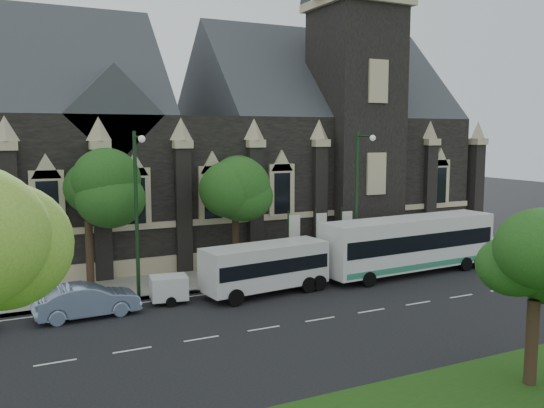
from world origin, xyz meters
TOP-DOWN VIEW (x-y plane):
  - ground at (0.00, 0.00)m, footprint 160.00×160.00m
  - sidewalk at (0.00, 9.50)m, footprint 80.00×5.00m
  - museum at (5.12, 18.78)m, footprint 40.00×17.70m
  - tree_park_east at (6.18, -9.32)m, footprint 3.40×3.40m
  - tree_walk_right at (3.21, 10.71)m, footprint 4.08×4.08m
  - tree_walk_left at (-5.80, 10.70)m, footprint 3.91×3.91m
  - street_lamp_near at (10.00, 7.09)m, footprint 0.36×1.88m
  - street_lamp_mid at (-4.00, 7.09)m, footprint 0.36×1.88m
  - banner_flag_left at (6.29, 9.00)m, footprint 0.90×0.10m
  - banner_flag_center at (8.29, 9.00)m, footprint 0.90×0.10m
  - banner_flag_right at (10.29, 9.00)m, footprint 0.90×0.10m
  - tour_coach at (12.82, 5.37)m, footprint 12.42×3.44m
  - shuttle_bus at (2.58, 5.19)m, footprint 7.42×3.26m
  - box_trailer at (-2.76, 5.80)m, footprint 2.79×1.65m
  - sedan at (-6.97, 5.32)m, footprint 5.05×1.95m

SIDE VIEW (x-z plane):
  - ground at x=0.00m, z-range 0.00..0.00m
  - sidewalk at x=0.00m, z-range 0.00..0.15m
  - sedan at x=-6.97m, z-range 0.00..1.64m
  - box_trailer at x=-2.76m, z-range 0.10..1.55m
  - shuttle_bus at x=2.58m, z-range 0.22..3.00m
  - tour_coach at x=12.82m, z-range 0.16..3.74m
  - banner_flag_left at x=6.29m, z-range 0.38..4.38m
  - banner_flag_center at x=8.29m, z-range 0.38..4.38m
  - banner_flag_right at x=10.29m, z-range 0.38..4.38m
  - tree_park_east at x=6.18m, z-range 1.48..7.76m
  - street_lamp_near at x=10.00m, z-range 0.61..9.61m
  - street_lamp_mid at x=-4.00m, z-range 0.61..9.61m
  - tree_walk_left at x=-5.80m, z-range 1.91..9.55m
  - tree_walk_right at x=3.21m, z-range 1.92..9.72m
  - museum at x=5.12m, z-range -6.78..23.12m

